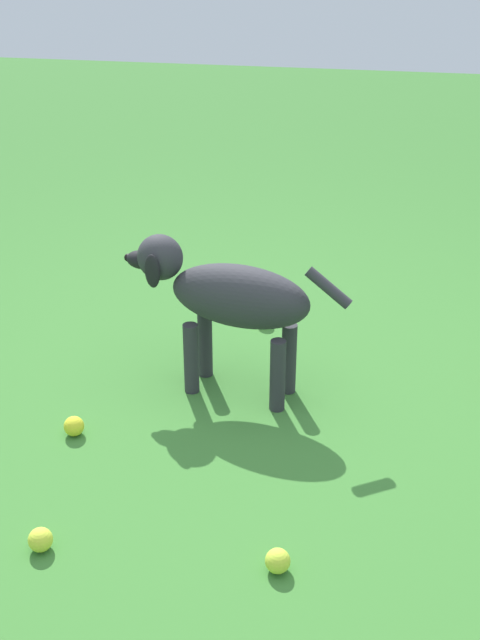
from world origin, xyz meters
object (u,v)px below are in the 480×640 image
at_px(dog, 227,297).
at_px(tennis_ball_2, 278,561).
at_px(tennis_ball_0, 74,426).
at_px(tennis_ball_3, 265,318).
at_px(tennis_ball_1, 40,540).

height_order(dog, tennis_ball_2, dog).
distance_m(dog, tennis_ball_0, 0.66).
bearing_deg(dog, tennis_ball_3, -85.57).
bearing_deg(tennis_ball_1, tennis_ball_3, -104.09).
height_order(tennis_ball_1, tennis_ball_3, same).
xyz_separation_m(tennis_ball_0, tennis_ball_2, (-0.75, 0.46, 0.00)).
distance_m(tennis_ball_0, tennis_ball_1, 0.53).
height_order(tennis_ball_1, tennis_ball_2, same).
xyz_separation_m(tennis_ball_2, tennis_ball_3, (0.28, -1.35, 0.00)).
bearing_deg(dog, tennis_ball_0, 51.33).
height_order(tennis_ball_2, tennis_ball_3, same).
xyz_separation_m(dog, tennis_ball_2, (-0.32, 0.84, -0.33)).
bearing_deg(tennis_ball_3, dog, 85.03).
bearing_deg(tennis_ball_0, dog, -138.07).
distance_m(tennis_ball_0, tennis_ball_2, 0.88).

